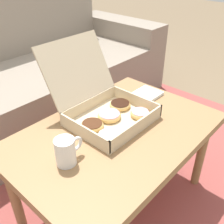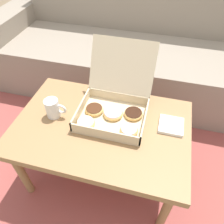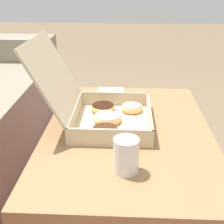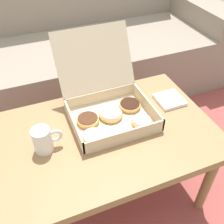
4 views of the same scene
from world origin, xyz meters
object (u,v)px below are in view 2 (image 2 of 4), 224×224
object	(u,v)px
pastry_box	(113,106)
coffee_table	(101,131)
couch	(135,54)
coffee_mug	(53,108)

from	to	relation	value
pastry_box	coffee_table	bearing A→B (deg)	-112.20
couch	coffee_mug	xyz separation A→B (m)	(-0.26, -1.02, 0.21)
coffee_table	pastry_box	distance (m)	0.15
coffee_table	coffee_mug	distance (m)	0.28
pastry_box	couch	bearing A→B (deg)	92.52
pastry_box	coffee_mug	distance (m)	0.32
coffee_table	coffee_mug	xyz separation A→B (m)	(-0.26, 0.00, 0.10)
couch	coffee_table	size ratio (longest dim) A/B	2.79
coffee_table	coffee_mug	size ratio (longest dim) A/B	7.80
couch	coffee_mug	size ratio (longest dim) A/B	21.74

